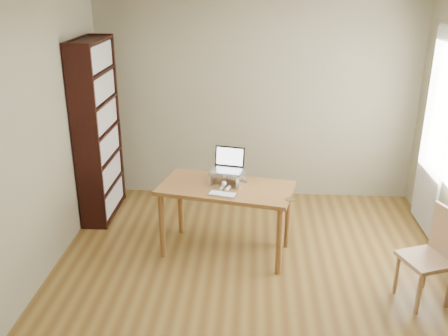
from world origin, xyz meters
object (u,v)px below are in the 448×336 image
bookshelf (98,131)px  chair (435,254)px  laptop (227,164)px  desk (226,196)px  keyboard (222,194)px  cat (230,176)px

bookshelf → chair: 3.79m
laptop → bookshelf: bearing=167.5°
bookshelf → desk: (1.54, -0.84, -0.40)m
bookshelf → keyboard: size_ratio=7.11×
desk → chair: chair is taller
desk → laptop: (-0.00, 0.13, 0.29)m
bookshelf → desk: bearing=-28.6°
desk → cat: bearing=84.6°
keyboard → chair: (1.88, -0.52, -0.29)m
chair → bookshelf: bearing=134.6°
chair → cat: bearing=134.6°
keyboard → cat: size_ratio=0.60×
bookshelf → cat: bearing=-24.9°
laptop → keyboard: (-0.02, -0.35, -0.18)m
laptop → chair: bearing=-12.9°
laptop → cat: laptop is taller
desk → chair: (1.86, -0.74, -0.18)m
chair → keyboard: bearing=144.2°
desk → keyboard: (-0.02, -0.22, 0.11)m
bookshelf → cat: (1.58, -0.73, -0.23)m
keyboard → cat: (0.06, 0.33, 0.06)m
cat → chair: size_ratio=0.56×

